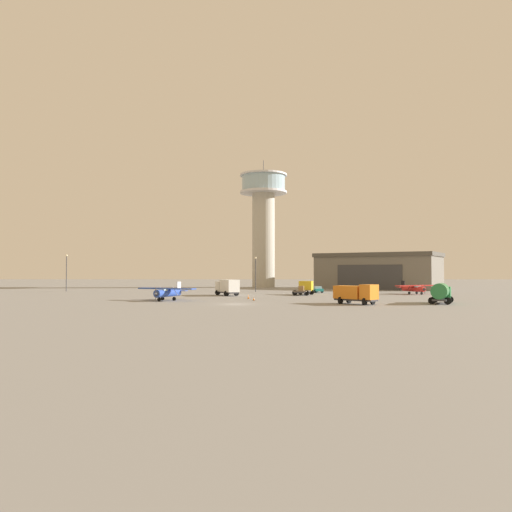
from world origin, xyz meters
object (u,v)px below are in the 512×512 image
at_px(control_tower, 263,215).
at_px(traffic_cone_near_right, 248,297).
at_px(truck_fuel_tanker_green, 441,292).
at_px(airplane_red, 413,288).
at_px(truck_box_orange, 356,293).
at_px(truck_box_white, 227,287).
at_px(airplane_blue, 168,292).
at_px(light_post_west, 256,271).
at_px(car_teal, 316,289).
at_px(light_post_east, 66,269).
at_px(truck_flatbed_yellow, 305,288).
at_px(traffic_cone_near_left, 254,299).

height_order(control_tower, traffic_cone_near_right, control_tower).
bearing_deg(truck_fuel_tanker_green, airplane_red, 15.30).
relative_size(control_tower, truck_box_orange, 6.08).
relative_size(truck_box_white, traffic_cone_near_right, 9.77).
bearing_deg(airplane_blue, truck_box_orange, 95.90).
relative_size(airplane_blue, light_post_west, 1.24).
xyz_separation_m(control_tower, airplane_blue, (-15.19, -62.35, -19.12)).
height_order(truck_box_white, light_post_west, light_post_west).
distance_m(car_teal, light_post_west, 14.15).
xyz_separation_m(car_teal, light_post_east, (-56.06, 4.85, 4.28)).
height_order(airplane_blue, truck_box_white, truck_box_white).
relative_size(truck_flatbed_yellow, traffic_cone_near_left, 11.83).
bearing_deg(truck_box_white, car_teal, -81.57).
xyz_separation_m(airplane_blue, truck_flatbed_yellow, (23.11, 18.76, -0.07)).
distance_m(control_tower, airplane_red, 54.22).
xyz_separation_m(airplane_red, truck_box_white, (-36.76, -5.74, 0.45)).
bearing_deg(traffic_cone_near_left, control_tower, 88.46).
height_order(truck_box_orange, truck_fuel_tanker_green, truck_fuel_tanker_green).
bearing_deg(airplane_blue, control_tower, -171.58).
xyz_separation_m(truck_flatbed_yellow, light_post_east, (-52.72, 14.95, 3.73)).
bearing_deg(airplane_blue, light_post_east, -116.59).
bearing_deg(airplane_red, control_tower, -170.96).
relative_size(truck_flatbed_yellow, car_teal, 1.37).
distance_m(truck_fuel_tanker_green, light_post_west, 47.84).
distance_m(truck_fuel_tanker_green, traffic_cone_near_right, 30.17).
height_order(airplane_blue, truck_flatbed_yellow, airplane_blue).
xyz_separation_m(truck_flatbed_yellow, light_post_west, (-9.75, 13.76, 3.40)).
xyz_separation_m(airplane_blue, car_teal, (26.45, 28.86, -0.62)).
bearing_deg(traffic_cone_near_right, truck_box_white, 111.42).
bearing_deg(truck_box_white, truck_box_orange, -167.94).
xyz_separation_m(airplane_blue, traffic_cone_near_right, (12.53, 4.78, -1.02)).
height_order(airplane_blue, airplane_red, airplane_blue).
relative_size(light_post_east, traffic_cone_near_left, 14.86).
bearing_deg(truck_flatbed_yellow, car_teal, 1.15).
bearing_deg(truck_box_white, control_tower, -36.03).
height_order(car_teal, light_post_west, light_post_west).
bearing_deg(traffic_cone_near_right, light_post_west, 88.29).
distance_m(truck_box_orange, traffic_cone_near_left, 16.76).
distance_m(control_tower, light_post_east, 55.37).
bearing_deg(light_post_east, control_tower, 32.59).
distance_m(truck_flatbed_yellow, traffic_cone_near_right, 17.55).
xyz_separation_m(truck_fuel_tanker_green, light_post_west, (-26.96, 39.40, 3.07)).
bearing_deg(traffic_cone_near_left, truck_box_white, 108.75).
xyz_separation_m(truck_box_white, traffic_cone_near_right, (4.26, -10.85, -1.34)).
height_order(light_post_west, traffic_cone_near_left, light_post_west).
xyz_separation_m(airplane_blue, truck_box_white, (8.28, 15.63, 0.33)).
height_order(truck_box_orange, light_post_east, light_post_east).
bearing_deg(light_post_west, truck_box_white, -106.75).
bearing_deg(truck_box_orange, traffic_cone_near_left, -165.76).
xyz_separation_m(light_post_west, light_post_east, (-42.97, 1.19, 0.33)).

